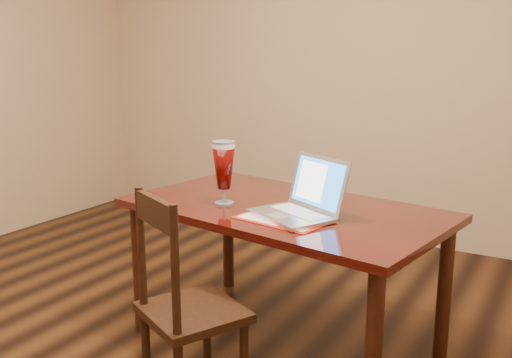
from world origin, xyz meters
The scene contains 2 objects.
dining_table centered at (0.48, 0.66, 0.64)m, with size 1.63×1.08×1.02m.
dining_chair centered at (0.38, 0.01, 0.43)m, with size 0.51×0.50×0.91m.
Camera 1 is at (1.69, -1.69, 1.43)m, focal length 40.00 mm.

